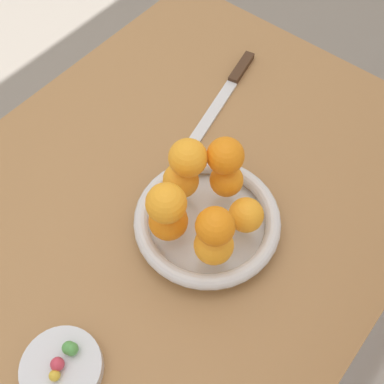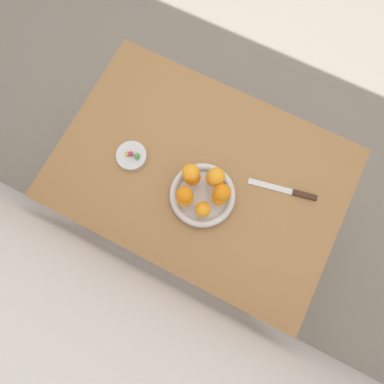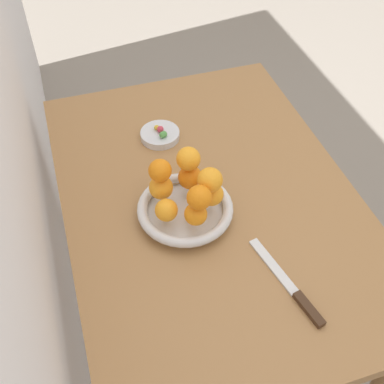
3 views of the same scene
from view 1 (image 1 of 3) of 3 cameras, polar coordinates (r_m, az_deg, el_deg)
name	(u,v)px [view 1 (image 1 of 3)]	position (r m, az deg, el deg)	size (l,w,h in m)	color
ground_plane	(170,339)	(1.51, -2.68, -16.96)	(6.00, 6.00, 0.00)	gray
dining_table	(156,243)	(0.90, -4.33, -6.02)	(1.10, 0.76, 0.74)	#9E7042
fruit_bowl	(207,221)	(0.80, 1.81, -3.51)	(0.24, 0.24, 0.04)	silver
candy_dish	(62,368)	(0.75, -15.16, -19.52)	(0.12, 0.12, 0.02)	silver
orange_0	(246,215)	(0.75, 6.43, -2.72)	(0.06, 0.06, 0.06)	orange
orange_1	(226,180)	(0.78, 4.11, 1.42)	(0.06, 0.06, 0.06)	orange
orange_2	(181,180)	(0.78, -1.33, 1.41)	(0.06, 0.06, 0.06)	orange
orange_3	(168,221)	(0.74, -2.83, -3.43)	(0.06, 0.06, 0.06)	orange
orange_4	(213,246)	(0.72, 2.47, -6.45)	(0.06, 0.06, 0.06)	orange
orange_5	(216,225)	(0.67, 2.86, -3.99)	(0.06, 0.06, 0.06)	orange
orange_6	(225,156)	(0.74, 3.98, 4.30)	(0.06, 0.06, 0.06)	orange
orange_7	(166,203)	(0.68, -3.08, -1.33)	(0.06, 0.06, 0.06)	orange
orange_8	(188,158)	(0.73, -0.48, 4.07)	(0.06, 0.06, 0.06)	orange
candy_ball_0	(69,348)	(0.73, -14.42, -17.45)	(0.02, 0.02, 0.02)	#4C9947
candy_ball_1	(57,364)	(0.73, -15.67, -19.05)	(0.02, 0.02, 0.02)	#C6384C
candy_ball_2	(55,376)	(0.73, -15.98, -20.18)	(0.02, 0.02, 0.02)	gold
candy_ball_3	(72,349)	(0.73, -14.08, -17.61)	(0.02, 0.02, 0.02)	#4C9947
knife	(229,87)	(1.00, 4.38, 12.26)	(0.26, 0.07, 0.01)	#3F2819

